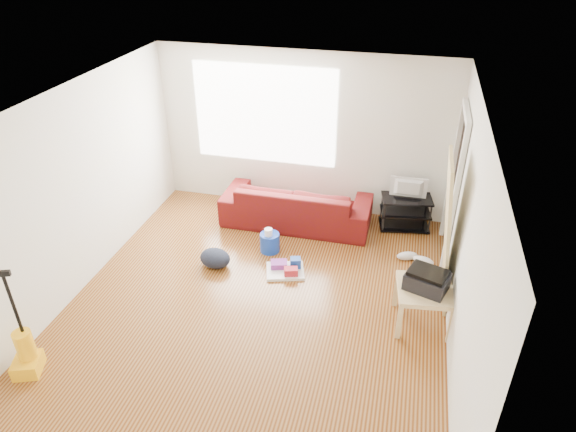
% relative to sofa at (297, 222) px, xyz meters
% --- Properties ---
extents(room, '(4.51, 5.01, 2.51)m').
position_rel_sofa_xyz_m(room, '(0.04, -1.80, 1.25)').
color(room, '#5A2609').
rests_on(room, ground).
extents(sofa, '(2.23, 0.87, 0.65)m').
position_rel_sofa_xyz_m(sofa, '(0.00, 0.00, 0.00)').
color(sofa, '#4D0814').
rests_on(sofa, ground).
extents(tv_stand, '(0.79, 0.53, 0.50)m').
position_rel_sofa_xyz_m(tv_stand, '(1.62, 0.27, 0.26)').
color(tv_stand, black).
rests_on(tv_stand, ground).
extents(tv, '(0.53, 0.07, 0.31)m').
position_rel_sofa_xyz_m(tv, '(1.62, 0.27, 0.66)').
color(tv, black).
rests_on(tv, tv_stand).
extents(side_table, '(0.69, 0.69, 0.50)m').
position_rel_sofa_xyz_m(side_table, '(1.92, -1.84, 0.42)').
color(side_table, tan).
rests_on(side_table, ground).
extents(printer, '(0.54, 0.47, 0.24)m').
position_rel_sofa_xyz_m(printer, '(1.92, -1.84, 0.62)').
color(printer, black).
rests_on(printer, side_table).
extents(bucket, '(0.34, 0.34, 0.28)m').
position_rel_sofa_xyz_m(bucket, '(-0.19, -0.84, 0.00)').
color(bucket, '#1239AB').
rests_on(bucket, ground).
extents(toilet_paper, '(0.11, 0.11, 0.10)m').
position_rel_sofa_xyz_m(toilet_paper, '(-0.20, -0.87, 0.19)').
color(toilet_paper, white).
rests_on(toilet_paper, bucket).
extents(cleaning_tray, '(0.59, 0.52, 0.18)m').
position_rel_sofa_xyz_m(cleaning_tray, '(0.16, -1.27, 0.05)').
color(cleaning_tray, white).
rests_on(cleaning_tray, ground).
extents(backpack, '(0.51, 0.45, 0.24)m').
position_rel_sofa_xyz_m(backpack, '(-0.81, -1.36, 0.00)').
color(backpack, black).
rests_on(backpack, ground).
extents(sneakers, '(0.53, 0.27, 0.12)m').
position_rel_sofa_xyz_m(sneakers, '(1.82, -0.62, 0.06)').
color(sneakers, silver).
rests_on(sneakers, ground).
extents(vacuum, '(0.35, 0.37, 1.24)m').
position_rel_sofa_xyz_m(vacuum, '(-2.03, -3.56, 0.23)').
color(vacuum, '#FFB111').
rests_on(vacuum, ground).
extents(door_panel, '(0.23, 0.75, 1.87)m').
position_rel_sofa_xyz_m(door_panel, '(2.10, -1.29, 0.00)').
color(door_panel, tan).
rests_on(door_panel, ground).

